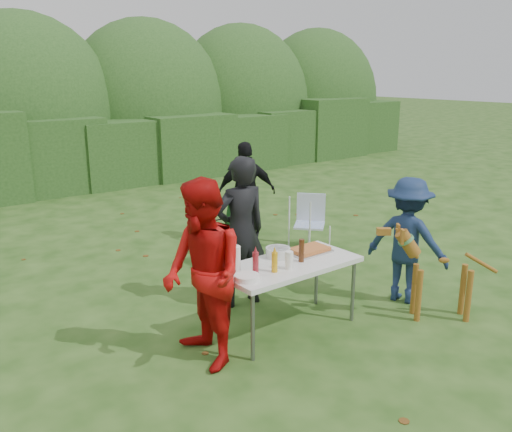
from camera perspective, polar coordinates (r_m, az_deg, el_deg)
ground at (r=6.06m, az=3.97°, el=-10.73°), size 80.00×80.00×0.00m
hedge_row at (r=12.71m, az=-20.90°, el=6.09°), size 22.00×1.40×1.70m
shrub_backdrop at (r=14.16m, az=-23.18°, el=9.77°), size 20.00×2.60×3.20m
folding_table at (r=5.57m, az=3.45°, el=-5.44°), size 1.50×0.70×0.74m
person_cook at (r=6.12m, az=-1.65°, el=-1.70°), size 0.68×0.49×1.74m
person_red_jacket at (r=4.89m, az=-5.59°, el=-6.19°), size 0.75×0.92×1.74m
person_black_puffy at (r=8.41m, az=-1.03°, el=2.47°), size 1.01×0.73×1.59m
child at (r=6.50m, az=15.65°, el=-2.47°), size 0.83×1.08×1.47m
dog at (r=6.22m, az=19.06°, el=-5.81°), size 1.09×1.00×1.01m
camping_chair at (r=7.52m, az=-3.14°, el=-1.72°), size 0.59×0.59×0.92m
lawn_chair at (r=8.17m, az=5.65°, el=-0.71°), size 0.69×0.69×0.83m
food_tray at (r=5.86m, az=5.65°, el=-3.75°), size 0.45×0.30×0.02m
focaccia_bread at (r=5.85m, az=5.66°, el=-3.49°), size 0.40×0.26×0.04m
mustard_bottle at (r=5.27m, az=1.97°, el=-4.88°), size 0.06×0.06×0.20m
ketchup_bottle at (r=5.21m, az=-0.04°, el=-4.98°), size 0.06×0.06×0.22m
beer_bottle at (r=5.55m, az=4.81°, el=-3.64°), size 0.06×0.06×0.24m
paper_towel_roll at (r=5.26m, az=-2.29°, el=-4.55°), size 0.12×0.12×0.26m
cup_stack at (r=5.36m, az=3.51°, el=-4.66°), size 0.08×0.08×0.18m
pasta_bowl at (r=5.70m, az=2.33°, el=-3.84°), size 0.26×0.26×0.10m
plate_stack at (r=5.10m, az=-0.95°, el=-6.48°), size 0.24×0.24×0.05m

